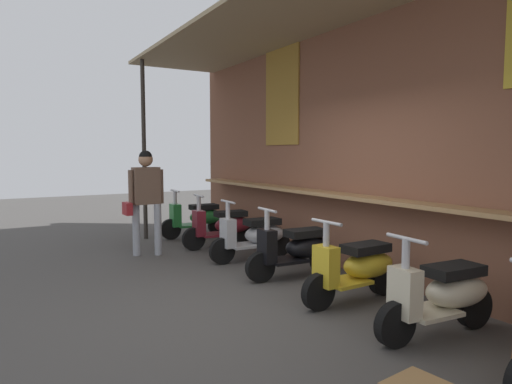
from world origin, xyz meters
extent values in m
plane|color=#474442|center=(0.00, 0.00, 0.00)|extent=(28.90, 28.90, 0.00)
cube|color=brown|center=(0.00, 2.02, 1.85)|extent=(10.32, 0.25, 3.71)
cube|color=#A87F51|center=(0.00, 1.72, 1.10)|extent=(9.29, 0.36, 0.05)
cube|color=olive|center=(-2.19, 1.89, 2.67)|extent=(0.99, 0.02, 1.68)
cylinder|color=#332D28|center=(-4.34, 0.11, 1.75)|extent=(0.08, 0.08, 3.50)
ellipsoid|color=#237533|center=(-3.98, 1.25, 0.40)|extent=(0.40, 0.71, 0.30)
cube|color=black|center=(-3.98, 1.20, 0.60)|extent=(0.32, 0.56, 0.10)
cube|color=#237533|center=(-3.99, 0.90, 0.25)|extent=(0.40, 0.51, 0.04)
cube|color=#237533|center=(-4.00, 0.60, 0.47)|extent=(0.29, 0.17, 0.44)
cylinder|color=#B7B7BC|center=(-4.00, 0.60, 0.60)|extent=(0.07, 0.07, 0.70)
cylinder|color=#B7B7BC|center=(-4.00, 0.60, 0.95)|extent=(0.46, 0.05, 0.04)
cylinder|color=black|center=(-4.00, 0.50, 0.20)|extent=(0.11, 0.40, 0.40)
cylinder|color=black|center=(-3.97, 1.50, 0.20)|extent=(0.11, 0.40, 0.40)
ellipsoid|color=maroon|center=(-2.79, 1.25, 0.40)|extent=(0.43, 0.73, 0.30)
cube|color=black|center=(-2.80, 1.20, 0.60)|extent=(0.34, 0.57, 0.10)
cube|color=maroon|center=(-2.82, 0.90, 0.25)|extent=(0.42, 0.53, 0.04)
cube|color=maroon|center=(-2.84, 0.60, 0.47)|extent=(0.29, 0.18, 0.44)
cylinder|color=#B7B7BC|center=(-2.84, 0.60, 0.60)|extent=(0.07, 0.07, 0.70)
cylinder|color=#B7B7BC|center=(-2.84, 0.60, 0.95)|extent=(0.46, 0.07, 0.04)
cylinder|color=black|center=(-2.85, 0.50, 0.20)|extent=(0.13, 0.41, 0.40)
cylinder|color=black|center=(-2.77, 1.50, 0.20)|extent=(0.13, 0.41, 0.40)
ellipsoid|color=#B2B5BA|center=(-1.70, 1.25, 0.40)|extent=(0.40, 0.71, 0.30)
cube|color=black|center=(-1.70, 1.20, 0.60)|extent=(0.32, 0.56, 0.10)
cube|color=#B2B5BA|center=(-1.71, 0.90, 0.25)|extent=(0.40, 0.51, 0.04)
cube|color=#B2B5BA|center=(-1.72, 0.60, 0.47)|extent=(0.29, 0.17, 0.44)
cylinder|color=#B7B7BC|center=(-1.72, 0.60, 0.60)|extent=(0.07, 0.07, 0.70)
cylinder|color=#B7B7BC|center=(-1.72, 0.60, 0.95)|extent=(0.46, 0.05, 0.04)
cylinder|color=black|center=(-1.73, 0.50, 0.20)|extent=(0.11, 0.40, 0.40)
cylinder|color=black|center=(-1.69, 1.50, 0.20)|extent=(0.11, 0.40, 0.40)
ellipsoid|color=black|center=(-0.56, 1.25, 0.40)|extent=(0.42, 0.72, 0.30)
cube|color=black|center=(-0.57, 1.20, 0.60)|extent=(0.33, 0.57, 0.10)
cube|color=black|center=(-0.58, 0.90, 0.25)|extent=(0.41, 0.52, 0.04)
cube|color=black|center=(-0.60, 0.60, 0.47)|extent=(0.29, 0.18, 0.44)
cylinder|color=#B7B7BC|center=(-0.60, 0.60, 0.60)|extent=(0.07, 0.07, 0.70)
cylinder|color=#B7B7BC|center=(-0.60, 0.60, 0.95)|extent=(0.46, 0.06, 0.04)
cylinder|color=black|center=(-0.61, 0.50, 0.20)|extent=(0.12, 0.40, 0.40)
cylinder|color=black|center=(-0.55, 1.50, 0.20)|extent=(0.12, 0.40, 0.40)
ellipsoid|color=gold|center=(0.58, 1.25, 0.40)|extent=(0.40, 0.71, 0.30)
cube|color=black|center=(0.58, 1.20, 0.60)|extent=(0.32, 0.56, 0.10)
cube|color=gold|center=(0.59, 0.90, 0.25)|extent=(0.40, 0.51, 0.04)
cube|color=gold|center=(0.60, 0.60, 0.47)|extent=(0.29, 0.17, 0.44)
cylinder|color=#B7B7BC|center=(0.60, 0.60, 0.60)|extent=(0.07, 0.07, 0.70)
cylinder|color=#B7B7BC|center=(0.60, 0.60, 0.95)|extent=(0.46, 0.05, 0.04)
cylinder|color=black|center=(0.61, 0.50, 0.20)|extent=(0.11, 0.40, 0.40)
cylinder|color=black|center=(0.57, 1.50, 0.20)|extent=(0.11, 0.40, 0.40)
ellipsoid|color=beige|center=(1.73, 1.25, 0.40)|extent=(0.43, 0.73, 0.30)
cube|color=black|center=(1.72, 1.20, 0.60)|extent=(0.34, 0.57, 0.10)
cube|color=beige|center=(1.70, 0.90, 0.25)|extent=(0.42, 0.53, 0.04)
cube|color=beige|center=(1.68, 0.60, 0.47)|extent=(0.29, 0.18, 0.44)
cylinder|color=#B7B7BC|center=(1.68, 0.60, 0.60)|extent=(0.07, 0.07, 0.70)
cylinder|color=#B7B7BC|center=(1.68, 0.60, 0.95)|extent=(0.46, 0.07, 0.04)
cylinder|color=black|center=(1.67, 0.50, 0.20)|extent=(0.13, 0.41, 0.40)
cylinder|color=black|center=(1.75, 1.50, 0.20)|extent=(0.13, 0.41, 0.40)
cylinder|color=#999EA8|center=(-2.84, -0.13, 0.43)|extent=(0.12, 0.12, 0.85)
cylinder|color=#999EA8|center=(-2.97, -0.46, 0.43)|extent=(0.12, 0.12, 0.85)
cube|color=brown|center=(-2.90, -0.30, 1.15)|extent=(0.21, 0.43, 0.60)
sphere|color=#A37556|center=(-2.90, -0.30, 1.58)|extent=(0.23, 0.23, 0.23)
sphere|color=black|center=(-2.90, -0.30, 1.62)|extent=(0.21, 0.21, 0.21)
cylinder|color=brown|center=(-2.91, -0.04, 1.13)|extent=(0.08, 0.08, 0.57)
cylinder|color=brown|center=(-2.90, -0.55, 1.13)|extent=(0.08, 0.08, 0.57)
cube|color=maroon|center=(-2.87, -0.62, 0.80)|extent=(0.26, 0.11, 0.20)
camera|label=1|loc=(4.31, -2.46, 1.69)|focal=31.49mm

